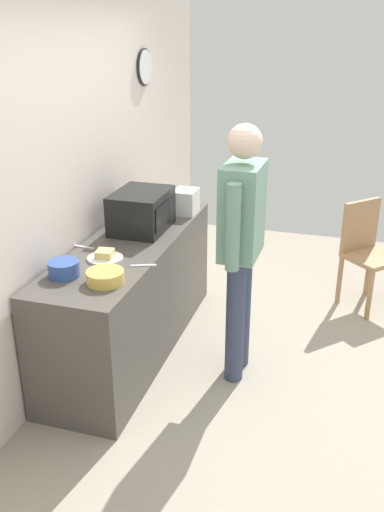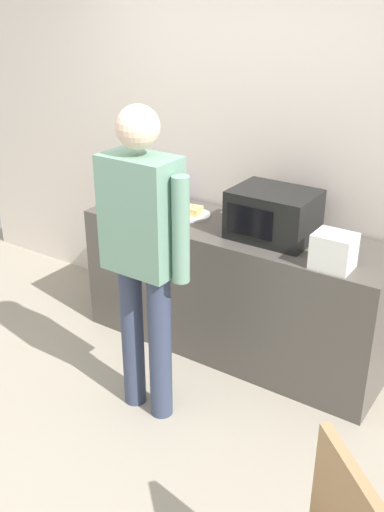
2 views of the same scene
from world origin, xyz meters
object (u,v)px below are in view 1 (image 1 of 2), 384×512
at_px(wooden_chair, 366,249).
at_px(person_standing, 241,236).
at_px(microwave, 142,211).
at_px(spoon_utensil, 143,265).
at_px(salad_bowl, 64,269).
at_px(cereal_bowl, 105,277).
at_px(sandwich_plate, 105,256).
at_px(fork_utensil, 83,247).
at_px(toaster, 186,202).

bearing_deg(wooden_chair, person_standing, 148.30).
xyz_separation_m(microwave, spoon_utensil, (-0.64, -0.26, -0.15)).
relative_size(salad_bowl, wooden_chair, 0.21).
distance_m(cereal_bowl, wooden_chair, 2.53).
bearing_deg(cereal_bowl, spoon_utensil, -23.46).
xyz_separation_m(sandwich_plate, cereal_bowl, (-0.33, -0.16, 0.02)).
bearing_deg(spoon_utensil, fork_utensil, 71.31).
distance_m(cereal_bowl, toaster, 1.41).
bearing_deg(toaster, microwave, 156.51).
relative_size(cereal_bowl, spoon_utensil, 1.36).
relative_size(sandwich_plate, toaster, 1.09).
height_order(cereal_bowl, fork_utensil, cereal_bowl).
bearing_deg(spoon_utensil, wooden_chair, -40.63).
xyz_separation_m(cereal_bowl, spoon_utensil, (0.30, -0.13, -0.04)).
xyz_separation_m(spoon_utensil, person_standing, (0.30, -0.58, 0.16)).
bearing_deg(cereal_bowl, person_standing, -50.03).
distance_m(sandwich_plate, person_standing, 0.92).
distance_m(toaster, person_standing, 1.04).
bearing_deg(salad_bowl, toaster, -14.49).
bearing_deg(salad_bowl, spoon_utensil, -55.57).
xyz_separation_m(toaster, person_standing, (-0.81, -0.64, 0.07)).
bearing_deg(person_standing, wooden_chair, -31.70).
xyz_separation_m(toaster, wooden_chair, (0.55, -1.48, -0.46)).
height_order(toaster, spoon_utensil, toaster).
xyz_separation_m(salad_bowl, wooden_chair, (1.95, -1.84, -0.41)).
height_order(sandwich_plate, spoon_utensil, sandwich_plate).
relative_size(cereal_bowl, wooden_chair, 0.25).
height_order(sandwich_plate, salad_bowl, salad_bowl).
bearing_deg(fork_utensil, salad_bowl, -167.23).
relative_size(spoon_utensil, wooden_chair, 0.18).
xyz_separation_m(toaster, spoon_utensil, (-1.11, -0.06, -0.10)).
relative_size(toaster, spoon_utensil, 1.29).
xyz_separation_m(sandwich_plate, spoon_utensil, (-0.03, -0.29, -0.02)).
relative_size(microwave, toaster, 2.27).
relative_size(salad_bowl, cereal_bowl, 0.84).
height_order(fork_utensil, spoon_utensil, same).
bearing_deg(sandwich_plate, salad_bowl, 157.71).
height_order(sandwich_plate, person_standing, person_standing).
height_order(spoon_utensil, person_standing, person_standing).
bearing_deg(fork_utensil, spoon_utensil, -108.69).
bearing_deg(cereal_bowl, microwave, 7.92).
bearing_deg(salad_bowl, fork_utensil, 12.77).
xyz_separation_m(sandwich_plate, salad_bowl, (-0.32, 0.13, 0.03)).
bearing_deg(wooden_chair, sandwich_plate, 133.57).
distance_m(sandwich_plate, fork_utensil, 0.28).
distance_m(salad_bowl, spoon_utensil, 0.51).
bearing_deg(microwave, sandwich_plate, 177.49).
bearing_deg(salad_bowl, microwave, -9.61).
height_order(microwave, salad_bowl, microwave).
height_order(fork_utensil, person_standing, person_standing).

